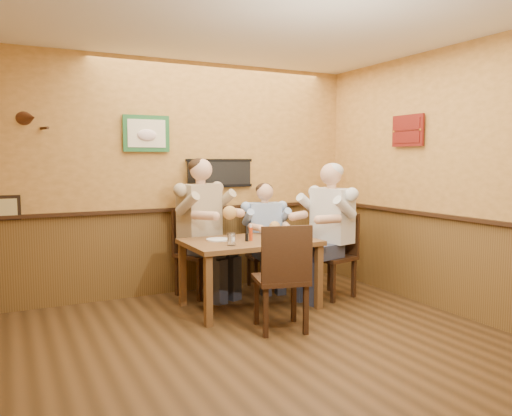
# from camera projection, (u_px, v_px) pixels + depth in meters

# --- Properties ---
(room) EXTENTS (5.02, 5.03, 2.81)m
(room) POSITION_uv_depth(u_px,v_px,m) (264.00, 151.00, 3.91)
(room) COLOR #32200F
(room) RESTS_ON ground
(dining_table) EXTENTS (1.40, 0.90, 0.75)m
(dining_table) POSITION_uv_depth(u_px,v_px,m) (250.00, 248.00, 5.43)
(dining_table) COLOR brown
(dining_table) RESTS_ON ground
(chair_back_left) EXTENTS (0.62, 0.62, 1.03)m
(chair_back_left) POSITION_uv_depth(u_px,v_px,m) (200.00, 253.00, 5.94)
(chair_back_left) COLOR #321E10
(chair_back_left) RESTS_ON ground
(chair_back_right) EXTENTS (0.45, 0.45, 0.83)m
(chair_back_right) POSITION_uv_depth(u_px,v_px,m) (264.00, 255.00, 6.29)
(chair_back_right) COLOR #321E10
(chair_back_right) RESTS_ON ground
(chair_right_end) EXTENTS (0.55, 0.55, 0.99)m
(chair_right_end) POSITION_uv_depth(u_px,v_px,m) (332.00, 255.00, 5.88)
(chair_right_end) COLOR #321E10
(chair_right_end) RESTS_ON ground
(chair_near_side) EXTENTS (0.57, 0.57, 1.03)m
(chair_near_side) POSITION_uv_depth(u_px,v_px,m) (280.00, 277.00, 4.73)
(chair_near_side) COLOR #321E10
(chair_near_side) RESTS_ON ground
(diner_tan_shirt) EXTENTS (0.88, 0.88, 1.47)m
(diner_tan_shirt) POSITION_uv_depth(u_px,v_px,m) (200.00, 234.00, 5.92)
(diner_tan_shirt) COLOR tan
(diner_tan_shirt) RESTS_ON ground
(diner_blue_polo) EXTENTS (0.64, 0.64, 1.19)m
(diner_blue_polo) POSITION_uv_depth(u_px,v_px,m) (264.00, 241.00, 6.27)
(diner_blue_polo) COLOR #91AEDA
(diner_blue_polo) RESTS_ON ground
(diner_white_elder) EXTENTS (0.79, 0.79, 1.42)m
(diner_white_elder) POSITION_uv_depth(u_px,v_px,m) (332.00, 237.00, 5.85)
(diner_white_elder) COLOR silver
(diner_white_elder) RESTS_ON ground
(water_glass_left) EXTENTS (0.09, 0.09, 0.13)m
(water_glass_left) POSITION_uv_depth(u_px,v_px,m) (231.00, 239.00, 5.05)
(water_glass_left) COLOR white
(water_glass_left) RESTS_ON dining_table
(water_glass_mid) EXTENTS (0.08, 0.08, 0.12)m
(water_glass_mid) POSITION_uv_depth(u_px,v_px,m) (271.00, 238.00, 5.15)
(water_glass_mid) COLOR white
(water_glass_mid) RESTS_ON dining_table
(cola_tumbler) EXTENTS (0.11, 0.11, 0.11)m
(cola_tumbler) POSITION_uv_depth(u_px,v_px,m) (286.00, 234.00, 5.46)
(cola_tumbler) COLOR black
(cola_tumbler) RESTS_ON dining_table
(hot_sauce_bottle) EXTENTS (0.05, 0.05, 0.16)m
(hot_sauce_bottle) POSITION_uv_depth(u_px,v_px,m) (251.00, 233.00, 5.35)
(hot_sauce_bottle) COLOR #BF3B14
(hot_sauce_bottle) RESTS_ON dining_table
(salt_shaker) EXTENTS (0.04, 0.04, 0.08)m
(salt_shaker) POSITION_uv_depth(u_px,v_px,m) (230.00, 238.00, 5.27)
(salt_shaker) COLOR white
(salt_shaker) RESTS_ON dining_table
(pepper_shaker) EXTENTS (0.04, 0.04, 0.09)m
(pepper_shaker) POSITION_uv_depth(u_px,v_px,m) (247.00, 237.00, 5.32)
(pepper_shaker) COLOR black
(pepper_shaker) RESTS_ON dining_table
(plate_far_left) EXTENTS (0.32, 0.32, 0.02)m
(plate_far_left) POSITION_uv_depth(u_px,v_px,m) (218.00, 239.00, 5.39)
(plate_far_left) COLOR silver
(plate_far_left) RESTS_ON dining_table
(plate_far_right) EXTENTS (0.35, 0.35, 0.02)m
(plate_far_right) POSITION_uv_depth(u_px,v_px,m) (276.00, 234.00, 5.81)
(plate_far_right) COLOR white
(plate_far_right) RESTS_ON dining_table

